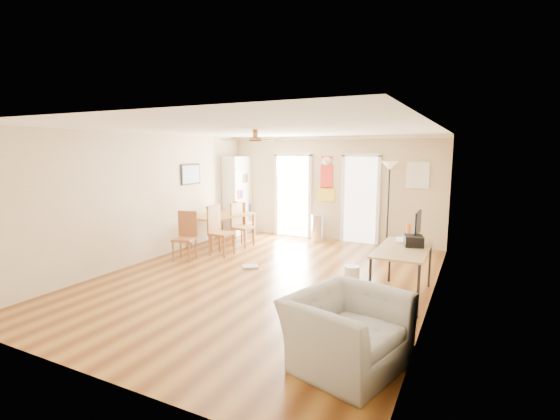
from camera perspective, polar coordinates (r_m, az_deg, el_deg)
The scene contains 30 objects.
floor at distance 7.20m, azimuth -2.16°, elevation -9.74°, with size 7.00×7.00×0.00m, color brown.
ceiling at distance 6.84m, azimuth -2.29°, elevation 11.41°, with size 5.50×7.00×0.00m, color silver, non-canonical shape.
wall_back at distance 10.09m, azimuth 7.37°, elevation 3.06°, with size 5.50×0.04×2.60m, color beige, non-canonical shape.
wall_front at distance 4.23m, azimuth -25.70°, elevation -5.47°, with size 5.50×0.04×2.60m, color beige, non-canonical shape.
wall_left at distance 8.56m, azimuth -18.61°, elevation 1.69°, with size 0.04×7.00×2.60m, color beige, non-canonical shape.
wall_right at distance 6.09m, azimuth 21.12°, elevation -1.10°, with size 0.04×7.00×2.60m, color beige, non-canonical shape.
crown_molding at distance 6.84m, azimuth -2.28°, elevation 11.07°, with size 5.50×7.00×0.08m, color white, non-canonical shape.
kitchen_doorway at distance 10.49m, azimuth 1.89°, elevation 1.96°, with size 0.90×0.10×2.10m, color white, non-canonical shape.
bathroom_doorway at distance 9.88m, azimuth 11.42°, elevation 1.39°, with size 0.80×0.10×2.10m, color white, non-canonical shape.
wall_decal at distance 10.09m, azimuth 6.69°, elevation 4.50°, with size 0.46×0.03×1.10m, color red.
ac_grille at distance 9.56m, azimuth 19.08°, elevation 4.76°, with size 0.50×0.04×0.60m, color white.
framed_poster at distance 9.54m, azimuth -12.66°, elevation 5.01°, with size 0.04×0.66×0.48m, color black.
ceiling_fan at distance 6.57m, azimuth -3.55°, elevation 10.03°, with size 1.24×1.24×0.20m, color #593819, non-canonical shape.
bookshelf at distance 10.87m, azimuth -5.98°, elevation 2.13°, with size 0.42×0.94×2.09m, color white, non-canonical shape.
dining_table at distance 9.70m, azimuth -8.20°, elevation -2.76°, with size 0.88×1.46×0.73m, color #A67135, non-canonical shape.
dining_chair_right_a at distance 9.41m, azimuth -5.30°, elevation -2.16°, with size 0.42×0.42×1.02m, color #A36E34, non-canonical shape.
dining_chair_right_b at distance 8.69m, azimuth -8.36°, elevation -2.96°, with size 0.44×0.44×1.07m, color #9F6133, non-canonical shape.
dining_chair_near at distance 8.46m, azimuth -13.53°, elevation -3.70°, with size 0.41×0.41×0.99m, color #945A2F, non-canonical shape.
dining_chair_far at distance 10.18m, azimuth -5.11°, elevation -1.49°, with size 0.40×0.40×0.97m, color #A57335, non-canonical shape.
trash_can at distance 10.00m, azimuth 5.40°, elevation -2.56°, with size 0.31×0.31×0.67m, color silver.
torchiere_lamp at distance 9.46m, azimuth 15.21°, elevation 0.64°, with size 0.38×0.38×2.00m, color black, non-canonical shape.
computer_desk at distance 6.47m, azimuth 17.07°, elevation -8.60°, with size 0.73×1.47×0.79m, color tan, non-canonical shape.
imac at distance 6.75m, azimuth 19.12°, elevation -2.34°, with size 0.07×0.54×0.51m, color black, non-canonical shape.
keyboard at distance 6.90m, azimuth 16.86°, elevation -4.08°, with size 0.13×0.41×0.02m, color white.
printer at distance 6.53m, azimuth 18.57°, elevation -4.20°, with size 0.27×0.32×0.16m, color black.
orange_bottle at distance 7.02m, azimuth 17.94°, elevation -2.93°, with size 0.08×0.08×0.25m, color orange.
wastebasket_a at distance 7.01m, azimuth 10.24°, elevation -9.08°, with size 0.26×0.26×0.30m, color white.
wastebasket_b at distance 5.52m, azimuth 12.11°, elevation -14.09°, with size 0.27×0.27×0.31m, color white.
floor_cloth at distance 7.82m, azimuth -4.26°, elevation -8.09°, with size 0.29×0.23×0.04m, color #A0A09B.
armchair at distance 4.43m, azimuth 9.51°, elevation -16.67°, with size 1.18×1.03×0.77m, color #A9A8A4.
Camera 1 is at (3.28, -5.99, 2.27)m, focal length 25.56 mm.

